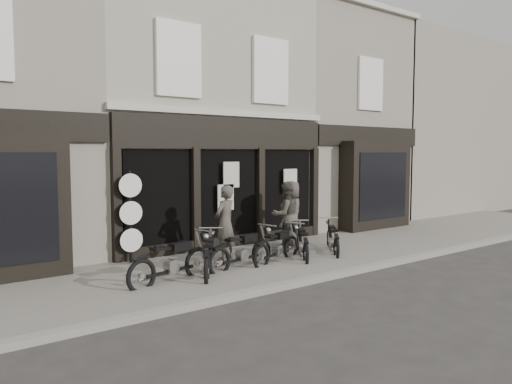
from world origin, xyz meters
TOP-DOWN VIEW (x-y plane):
  - ground_plane at (0.00, 0.00)m, footprint 90.00×90.00m
  - pavement at (0.00, 0.90)m, footprint 30.00×4.20m
  - kerb at (0.00, -1.25)m, footprint 30.00×0.25m
  - central_building at (0.00, 5.95)m, footprint 7.30×6.22m
  - neighbour_right at (6.35, 5.90)m, footprint 5.60×6.73m
  - filler_right at (14.50, 6.00)m, footprint 11.00×6.00m
  - motorcycle_0 at (-3.22, 0.44)m, footprint 2.29×0.86m
  - motorcycle_1 at (-2.22, 0.53)m, footprint 1.50×1.89m
  - motorcycle_2 at (-1.23, 0.58)m, footprint 2.19×0.75m
  - motorcycle_3 at (-0.11, 0.56)m, footprint 2.03×0.95m
  - motorcycle_4 at (0.76, 0.56)m, footprint 1.43×1.78m
  - motorcycle_5 at (1.89, 0.53)m, footprint 1.46×1.73m
  - man_left at (-1.12, 1.47)m, footprint 0.83×0.69m
  - man_centre at (1.24, 1.79)m, footprint 1.03×0.85m
  - man_right at (1.46, 1.79)m, footprint 1.11×0.92m
  - advert_sign_post at (-3.20, 2.64)m, footprint 0.60×0.38m

SIDE VIEW (x-z plane):
  - ground_plane at x=0.00m, z-range 0.00..0.00m
  - pavement at x=0.00m, z-range 0.00..0.12m
  - kerb at x=0.00m, z-range 0.00..0.13m
  - motorcycle_5 at x=1.89m, z-range -0.10..0.88m
  - motorcycle_4 at x=0.76m, z-range -0.10..0.89m
  - motorcycle_3 at x=-0.11m, z-range -0.10..0.91m
  - motorcycle_1 at x=-2.22m, z-range -0.11..0.94m
  - motorcycle_2 at x=-1.23m, z-range -0.11..0.95m
  - motorcycle_0 at x=-3.22m, z-range -0.11..1.00m
  - man_centre at x=1.24m, z-range 0.12..2.04m
  - man_left at x=-1.12m, z-range 0.12..2.05m
  - man_right at x=1.46m, z-range 0.12..2.06m
  - advert_sign_post at x=-3.20m, z-range -0.03..2.42m
  - neighbour_right at x=6.35m, z-range -0.13..8.21m
  - central_building at x=0.00m, z-range -0.09..8.25m
  - filler_right at x=14.50m, z-range 0.00..8.20m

